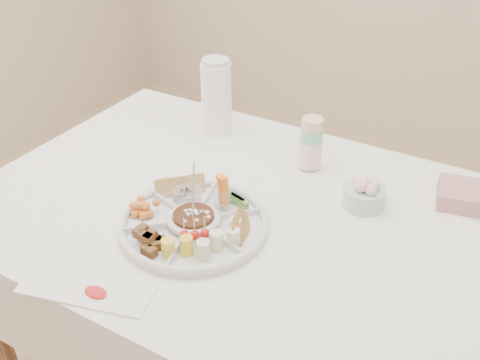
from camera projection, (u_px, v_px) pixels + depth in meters
The scene contains 14 objects.
dining_table at pixel (247, 307), 1.66m from camera, with size 1.52×1.02×0.76m, color white.
party_tray at pixel (194, 221), 1.37m from camera, with size 0.38×0.38×0.04m, color white.
bean_dip at pixel (194, 219), 1.37m from camera, with size 0.11×0.11×0.04m, color black.
tortillas at pixel (242, 223), 1.33m from camera, with size 0.09×0.09×0.05m, color #A47F4D, non-canonical shape.
carrot_cucumber at pixel (230, 188), 1.43m from camera, with size 0.10×0.10×0.09m, color orange, non-canonical shape.
pita_raisins at pixel (185, 187), 1.47m from camera, with size 0.11×0.11×0.06m, color tan, non-canonical shape.
cherries at pixel (147, 209), 1.40m from camera, with size 0.10×0.10×0.04m, color orange, non-canonical shape.
granola_chunks at pixel (152, 240), 1.29m from camera, with size 0.10×0.10×0.04m, color #533B1A, non-canonical shape.
banana_tomato at pixel (203, 242), 1.25m from camera, with size 0.10×0.10×0.09m, color #FFDF95, non-canonical shape.
cup_stack at pixel (311, 139), 1.59m from camera, with size 0.07×0.07×0.19m, color silver.
thermos at pixel (216, 96), 1.77m from camera, with size 0.10×0.10×0.26m, color white.
flower_bowl at pixel (364, 192), 1.45m from camera, with size 0.12×0.12×0.09m, color #AEE9C4.
napkin_stack at pixel (466, 196), 1.47m from camera, with size 0.15×0.13×0.05m, color tan.
placemat at pixel (86, 289), 1.20m from camera, with size 0.31×0.10×0.01m, color white.
Camera 1 is at (0.57, -1.03, 1.62)m, focal length 40.00 mm.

